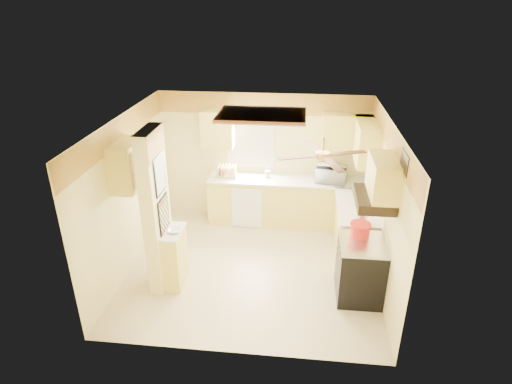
# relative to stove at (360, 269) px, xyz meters

# --- Properties ---
(floor) EXTENTS (4.00, 4.00, 0.00)m
(floor) POSITION_rel_stove_xyz_m (-1.67, 0.55, -0.46)
(floor) COLOR #CFB88F
(floor) RESTS_ON ground
(ceiling) EXTENTS (4.00, 4.00, 0.00)m
(ceiling) POSITION_rel_stove_xyz_m (-1.67, 0.55, 2.04)
(ceiling) COLOR white
(ceiling) RESTS_ON wall_back
(wall_back) EXTENTS (4.00, 0.00, 4.00)m
(wall_back) POSITION_rel_stove_xyz_m (-1.67, 2.45, 0.79)
(wall_back) COLOR #EEDF91
(wall_back) RESTS_ON floor
(wall_front) EXTENTS (4.00, 0.00, 4.00)m
(wall_front) POSITION_rel_stove_xyz_m (-1.67, -1.35, 0.79)
(wall_front) COLOR #EEDF91
(wall_front) RESTS_ON floor
(wall_left) EXTENTS (0.00, 3.80, 3.80)m
(wall_left) POSITION_rel_stove_xyz_m (-3.67, 0.55, 0.79)
(wall_left) COLOR #EEDF91
(wall_left) RESTS_ON floor
(wall_right) EXTENTS (0.00, 3.80, 3.80)m
(wall_right) POSITION_rel_stove_xyz_m (0.33, 0.55, 0.79)
(wall_right) COLOR #EEDF91
(wall_right) RESTS_ON floor
(wallpaper_border) EXTENTS (4.00, 0.02, 0.40)m
(wallpaper_border) POSITION_rel_stove_xyz_m (-1.67, 2.43, 1.84)
(wallpaper_border) COLOR #FFC94B
(wallpaper_border) RESTS_ON wall_back
(partition_column) EXTENTS (0.20, 0.70, 2.50)m
(partition_column) POSITION_rel_stove_xyz_m (-3.02, 0.00, 0.79)
(partition_column) COLOR #EEDF91
(partition_column) RESTS_ON floor
(partition_ledge) EXTENTS (0.25, 0.55, 0.90)m
(partition_ledge) POSITION_rel_stove_xyz_m (-2.80, 0.00, -0.01)
(partition_ledge) COLOR #F3E46C
(partition_ledge) RESTS_ON floor
(ledge_top) EXTENTS (0.28, 0.58, 0.04)m
(ledge_top) POSITION_rel_stove_xyz_m (-2.80, 0.00, 0.46)
(ledge_top) COLOR silver
(ledge_top) RESTS_ON partition_ledge
(lower_cabinets_back) EXTENTS (3.00, 0.60, 0.90)m
(lower_cabinets_back) POSITION_rel_stove_xyz_m (-1.17, 2.15, -0.01)
(lower_cabinets_back) COLOR #F3E46C
(lower_cabinets_back) RESTS_ON floor
(lower_cabinets_right) EXTENTS (0.60, 1.40, 0.90)m
(lower_cabinets_right) POSITION_rel_stove_xyz_m (0.03, 1.15, -0.01)
(lower_cabinets_right) COLOR #F3E46C
(lower_cabinets_right) RESTS_ON floor
(countertop_back) EXTENTS (3.04, 0.64, 0.04)m
(countertop_back) POSITION_rel_stove_xyz_m (-1.17, 2.14, 0.46)
(countertop_back) COLOR silver
(countertop_back) RESTS_ON lower_cabinets_back
(countertop_right) EXTENTS (0.64, 1.44, 0.04)m
(countertop_right) POSITION_rel_stove_xyz_m (0.02, 1.15, 0.46)
(countertop_right) COLOR silver
(countertop_right) RESTS_ON lower_cabinets_right
(dishwasher_panel) EXTENTS (0.58, 0.02, 0.80)m
(dishwasher_panel) POSITION_rel_stove_xyz_m (-1.92, 1.84, -0.03)
(dishwasher_panel) COLOR white
(dishwasher_panel) RESTS_ON lower_cabinets_back
(window) EXTENTS (0.92, 0.02, 1.02)m
(window) POSITION_rel_stove_xyz_m (-1.92, 2.44, 1.09)
(window) COLOR white
(window) RESTS_ON wall_back
(upper_cab_back_left) EXTENTS (0.60, 0.35, 0.70)m
(upper_cab_back_left) POSITION_rel_stove_xyz_m (-2.52, 2.27, 1.39)
(upper_cab_back_left) COLOR #F3E46C
(upper_cab_back_left) RESTS_ON wall_back
(upper_cab_back_right) EXTENTS (0.90, 0.35, 0.70)m
(upper_cab_back_right) POSITION_rel_stove_xyz_m (-0.12, 2.27, 1.39)
(upper_cab_back_right) COLOR #F3E46C
(upper_cab_back_right) RESTS_ON wall_back
(upper_cab_right) EXTENTS (0.35, 1.00, 0.70)m
(upper_cab_right) POSITION_rel_stove_xyz_m (0.16, 1.80, 1.39)
(upper_cab_right) COLOR #F3E46C
(upper_cab_right) RESTS_ON wall_right
(upper_cab_left_wall) EXTENTS (0.35, 0.75, 0.70)m
(upper_cab_left_wall) POSITION_rel_stove_xyz_m (-3.49, 0.30, 1.39)
(upper_cab_left_wall) COLOR #F3E46C
(upper_cab_left_wall) RESTS_ON wall_left
(upper_cab_over_stove) EXTENTS (0.35, 0.76, 0.52)m
(upper_cab_over_stove) POSITION_rel_stove_xyz_m (0.16, 0.00, 1.49)
(upper_cab_over_stove) COLOR #F3E46C
(upper_cab_over_stove) RESTS_ON wall_right
(stove) EXTENTS (0.68, 0.77, 0.92)m
(stove) POSITION_rel_stove_xyz_m (0.00, 0.00, 0.00)
(stove) COLOR black
(stove) RESTS_ON floor
(range_hood) EXTENTS (0.50, 0.76, 0.14)m
(range_hood) POSITION_rel_stove_xyz_m (0.07, 0.00, 1.16)
(range_hood) COLOR black
(range_hood) RESTS_ON upper_cab_over_stove
(poster_menu) EXTENTS (0.02, 0.42, 0.57)m
(poster_menu) POSITION_rel_stove_xyz_m (-2.91, 0.00, 1.39)
(poster_menu) COLOR black
(poster_menu) RESTS_ON partition_column
(poster_nashville) EXTENTS (0.02, 0.42, 0.57)m
(poster_nashville) POSITION_rel_stove_xyz_m (-2.91, 0.00, 0.74)
(poster_nashville) COLOR black
(poster_nashville) RESTS_ON partition_column
(ceiling_light_panel) EXTENTS (1.35, 0.95, 0.06)m
(ceiling_light_panel) POSITION_rel_stove_xyz_m (-1.57, 1.05, 2.00)
(ceiling_light_panel) COLOR brown
(ceiling_light_panel) RESTS_ON ceiling
(ceiling_fan) EXTENTS (1.15, 1.15, 0.26)m
(ceiling_fan) POSITION_rel_stove_xyz_m (-0.67, -0.15, 1.83)
(ceiling_fan) COLOR gold
(ceiling_fan) RESTS_ON ceiling
(vent_grate) EXTENTS (0.02, 0.40, 0.25)m
(vent_grate) POSITION_rel_stove_xyz_m (0.31, -0.35, 1.84)
(vent_grate) COLOR black
(vent_grate) RESTS_ON wall_right
(microwave) EXTENTS (0.60, 0.46, 0.30)m
(microwave) POSITION_rel_stove_xyz_m (-0.36, 2.11, 0.63)
(microwave) COLOR white
(microwave) RESTS_ON countertop_back
(bowl) EXTENTS (0.22, 0.22, 0.05)m
(bowl) POSITION_rel_stove_xyz_m (-2.75, -0.03, 0.50)
(bowl) COLOR white
(bowl) RESTS_ON ledge_top
(dutch_oven) EXTENTS (0.31, 0.31, 0.20)m
(dutch_oven) POSITION_rel_stove_xyz_m (-0.03, 0.20, 0.56)
(dutch_oven) COLOR red
(dutch_oven) RESTS_ON stove
(kettle) EXTENTS (0.17, 0.17, 0.26)m
(kettle) POSITION_rel_stove_xyz_m (0.02, 0.53, 0.60)
(kettle) COLOR silver
(kettle) RESTS_ON countertop_right
(dish_rack) EXTENTS (0.37, 0.27, 0.21)m
(dish_rack) POSITION_rel_stove_xyz_m (-2.35, 2.16, 0.56)
(dish_rack) COLOR tan
(dish_rack) RESTS_ON countertop_back
(utensil_crock) EXTENTS (0.10, 0.10, 0.20)m
(utensil_crock) POSITION_rel_stove_xyz_m (-1.56, 2.20, 0.54)
(utensil_crock) COLOR white
(utensil_crock) RESTS_ON countertop_back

